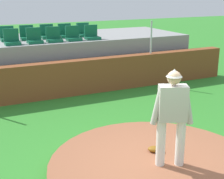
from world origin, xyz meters
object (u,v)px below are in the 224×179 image
object	(u,v)px
fielding_glove	(155,149)
stadium_chair_7	(47,34)
stadium_chair_0	(12,40)
stadium_chair_8	(65,33)
stadium_chair_1	(34,38)
stadium_chair_5	(7,36)
pitcher	(172,111)
stadium_chair_9	(84,32)
stadium_chair_4	(92,35)
stadium_chair_6	(27,35)
stadium_chair_2	(54,37)
stadium_chair_3	(73,36)

from	to	relation	value
fielding_glove	stadium_chair_7	xyz separation A→B (m)	(-0.22, 7.01, 1.46)
fielding_glove	stadium_chair_0	bearing A→B (deg)	135.84
stadium_chair_8	fielding_glove	bearing A→B (deg)	86.27
stadium_chair_1	stadium_chair_5	size ratio (longest dim) A/B	1.00
pitcher	stadium_chair_8	distance (m)	7.53
fielding_glove	stadium_chair_5	distance (m)	7.31
stadium_chair_9	stadium_chair_0	bearing A→B (deg)	17.88
pitcher	stadium_chair_4	size ratio (longest dim) A/B	3.57
stadium_chair_1	stadium_chair_7	size ratio (longest dim) A/B	1.00
stadium_chair_1	stadium_chair_5	xyz separation A→B (m)	(-0.73, 0.89, 0.00)
stadium_chair_4	stadium_chair_7	distance (m)	1.65
stadium_chair_5	stadium_chair_6	size ratio (longest dim) A/B	1.00
stadium_chair_8	stadium_chair_9	xyz separation A→B (m)	(0.72, 0.00, 0.00)
stadium_chair_0	stadium_chair_4	distance (m)	2.79
stadium_chair_2	stadium_chair_0	bearing A→B (deg)	1.09
stadium_chair_4	stadium_chair_6	bearing A→B (deg)	-23.10
stadium_chair_3	stadium_chair_2	bearing A→B (deg)	0.77
stadium_chair_3	stadium_chair_6	xyz separation A→B (m)	(-1.41, 0.88, 0.00)
stadium_chair_5	stadium_chair_8	distance (m)	2.08
stadium_chair_7	fielding_glove	bearing A→B (deg)	91.76
pitcher	stadium_chair_2	size ratio (longest dim) A/B	3.57
stadium_chair_3	stadium_chair_9	xyz separation A→B (m)	(0.72, 0.87, 0.00)
stadium_chair_2	stadium_chair_8	bearing A→B (deg)	-128.27
stadium_chair_4	stadium_chair_9	size ratio (longest dim) A/B	1.00
stadium_chair_6	stadium_chair_9	bearing A→B (deg)	179.64
stadium_chair_4	stadium_chair_5	xyz separation A→B (m)	(-2.78, 0.89, 0.00)
stadium_chair_2	stadium_chair_4	size ratio (longest dim) A/B	1.00
stadium_chair_3	stadium_chair_5	xyz separation A→B (m)	(-2.09, 0.88, 0.00)
stadium_chair_3	stadium_chair_8	bearing A→B (deg)	-89.78
stadium_chair_1	stadium_chair_2	xyz separation A→B (m)	(0.66, 0.00, 0.00)
stadium_chair_0	stadium_chair_9	bearing A→B (deg)	-162.12
stadium_chair_3	stadium_chair_5	size ratio (longest dim) A/B	1.00
stadium_chair_3	stadium_chair_5	world-z (taller)	same
pitcher	fielding_glove	xyz separation A→B (m)	(0.04, 0.53, -0.98)
fielding_glove	stadium_chair_8	world-z (taller)	stadium_chair_8
stadium_chair_0	stadium_chair_6	world-z (taller)	same
stadium_chair_9	stadium_chair_8	bearing A→B (deg)	0.15
fielding_glove	stadium_chair_5	bearing A→B (deg)	133.94
stadium_chair_6	stadium_chair_2	bearing A→B (deg)	128.54
stadium_chair_1	stadium_chair_0	bearing A→B (deg)	1.88
stadium_chair_2	stadium_chair_6	size ratio (longest dim) A/B	1.00
stadium_chair_5	stadium_chair_2	bearing A→B (deg)	147.55
stadium_chair_1	stadium_chair_3	distance (m)	1.36
stadium_chair_0	stadium_chair_6	size ratio (longest dim) A/B	1.00
stadium_chair_9	stadium_chair_1	bearing A→B (deg)	22.98
fielding_glove	stadium_chair_3	bearing A→B (deg)	116.49
stadium_chair_3	stadium_chair_8	world-z (taller)	same
fielding_glove	stadium_chair_2	size ratio (longest dim) A/B	0.60
stadium_chair_5	pitcher	bearing A→B (deg)	101.98
pitcher	stadium_chair_0	distance (m)	6.80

